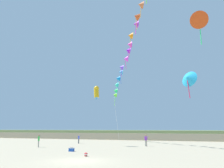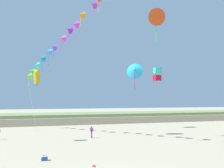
{
  "view_description": "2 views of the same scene",
  "coord_description": "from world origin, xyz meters",
  "px_view_note": "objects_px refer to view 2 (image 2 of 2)",
  "views": [
    {
      "loc": [
        9.5,
        -17.85,
        2.62
      ],
      "look_at": [
        -0.07,
        8.12,
        7.82
      ],
      "focal_mm": 38.0,
      "sensor_mm": 36.0,
      "label": 1
    },
    {
      "loc": [
        -4.68,
        -15.49,
        5.56
      ],
      "look_at": [
        2.32,
        9.51,
        7.19
      ],
      "focal_mm": 38.0,
      "sensor_mm": 36.0,
      "label": 2
    }
  ],
  "objects_px": {
    "beach_ball": "(94,167)",
    "large_kite_mid_trail": "(134,70)",
    "beach_cooler": "(45,158)",
    "large_kite_high_solo": "(37,77)",
    "large_kite_low_lead": "(156,17)",
    "large_kite_outer_drift": "(157,74)",
    "person_mid_center": "(92,131)"
  },
  "relations": [
    {
      "from": "beach_cooler",
      "to": "large_kite_outer_drift",
      "type": "bearing_deg",
      "value": 41.89
    },
    {
      "from": "beach_cooler",
      "to": "beach_ball",
      "type": "distance_m",
      "value": 5.36
    },
    {
      "from": "person_mid_center",
      "to": "large_kite_high_solo",
      "type": "xyz_separation_m",
      "value": [
        -7.51,
        -1.54,
        7.34
      ]
    },
    {
      "from": "beach_cooler",
      "to": "large_kite_low_lead",
      "type": "bearing_deg",
      "value": 26.89
    },
    {
      "from": "large_kite_low_lead",
      "to": "large_kite_high_solo",
      "type": "relative_size",
      "value": 2.11
    },
    {
      "from": "large_kite_high_solo",
      "to": "large_kite_low_lead",
      "type": "bearing_deg",
      "value": -6.37
    },
    {
      "from": "large_kite_low_lead",
      "to": "beach_cooler",
      "type": "bearing_deg",
      "value": -153.11
    },
    {
      "from": "beach_cooler",
      "to": "beach_ball",
      "type": "xyz_separation_m",
      "value": [
        3.75,
        -3.83,
        -0.03
      ]
    },
    {
      "from": "beach_ball",
      "to": "large_kite_mid_trail",
      "type": "bearing_deg",
      "value": 58.09
    },
    {
      "from": "large_kite_mid_trail",
      "to": "large_kite_high_solo",
      "type": "bearing_deg",
      "value": -174.01
    },
    {
      "from": "person_mid_center",
      "to": "large_kite_mid_trail",
      "type": "distance_m",
      "value": 11.06
    },
    {
      "from": "large_kite_low_lead",
      "to": "beach_cooler",
      "type": "xyz_separation_m",
      "value": [
        -14.99,
        -7.6,
        -16.98
      ]
    },
    {
      "from": "large_kite_outer_drift",
      "to": "beach_ball",
      "type": "relative_size",
      "value": 6.88
    },
    {
      "from": "beach_cooler",
      "to": "large_kite_high_solo",
      "type": "bearing_deg",
      "value": 96.86
    },
    {
      "from": "large_kite_low_lead",
      "to": "large_kite_mid_trail",
      "type": "distance_m",
      "value": 8.26
    },
    {
      "from": "large_kite_high_solo",
      "to": "beach_cooler",
      "type": "relative_size",
      "value": 3.9
    },
    {
      "from": "large_kite_low_lead",
      "to": "beach_ball",
      "type": "relative_size",
      "value": 13.16
    },
    {
      "from": "large_kite_mid_trail",
      "to": "large_kite_low_lead",
      "type": "bearing_deg",
      "value": -57.63
    },
    {
      "from": "person_mid_center",
      "to": "large_kite_outer_drift",
      "type": "height_order",
      "value": "large_kite_outer_drift"
    },
    {
      "from": "large_kite_high_solo",
      "to": "person_mid_center",
      "type": "bearing_deg",
      "value": 11.61
    },
    {
      "from": "person_mid_center",
      "to": "large_kite_low_lead",
      "type": "height_order",
      "value": "large_kite_low_lead"
    },
    {
      "from": "beach_ball",
      "to": "large_kite_high_solo",
      "type": "bearing_deg",
      "value": 110.25
    },
    {
      "from": "person_mid_center",
      "to": "beach_ball",
      "type": "bearing_deg",
      "value": -100.08
    },
    {
      "from": "large_kite_low_lead",
      "to": "large_kite_outer_drift",
      "type": "relative_size",
      "value": 1.91
    },
    {
      "from": "person_mid_center",
      "to": "beach_ball",
      "type": "xyz_separation_m",
      "value": [
        -2.63,
        -14.78,
        -0.8
      ]
    },
    {
      "from": "person_mid_center",
      "to": "large_kite_mid_trail",
      "type": "bearing_deg",
      "value": -0.6
    },
    {
      "from": "large_kite_low_lead",
      "to": "beach_cooler",
      "type": "distance_m",
      "value": 23.89
    },
    {
      "from": "person_mid_center",
      "to": "large_kite_low_lead",
      "type": "distance_m",
      "value": 18.66
    },
    {
      "from": "large_kite_mid_trail",
      "to": "beach_cooler",
      "type": "height_order",
      "value": "large_kite_mid_trail"
    },
    {
      "from": "beach_cooler",
      "to": "beach_ball",
      "type": "height_order",
      "value": "beach_cooler"
    },
    {
      "from": "person_mid_center",
      "to": "large_kite_mid_trail",
      "type": "relative_size",
      "value": 0.4
    },
    {
      "from": "large_kite_outer_drift",
      "to": "person_mid_center",
      "type": "bearing_deg",
      "value": -152.42
    }
  ]
}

